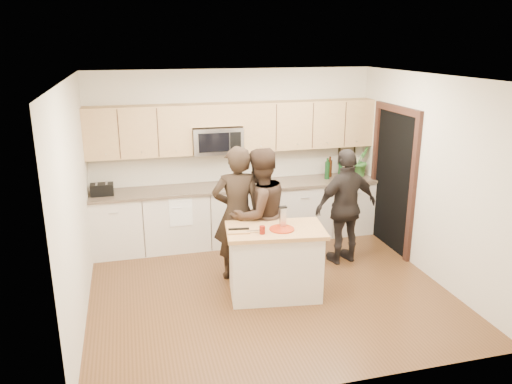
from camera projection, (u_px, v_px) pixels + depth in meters
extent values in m
plane|color=brown|center=(268.00, 288.00, 6.53)|extent=(4.50, 4.50, 0.00)
cube|color=beige|center=(234.00, 155.00, 7.98)|extent=(4.50, 0.02, 2.70)
cube|color=beige|center=(332.00, 254.00, 4.28)|extent=(4.50, 0.02, 2.70)
cube|color=beige|center=(76.00, 204.00, 5.59)|extent=(0.02, 4.00, 2.70)
cube|color=beige|center=(430.00, 178.00, 6.67)|extent=(0.02, 4.00, 2.70)
cube|color=white|center=(269.00, 77.00, 5.74)|extent=(4.50, 4.00, 0.02)
cube|color=beige|center=(239.00, 214.00, 7.96)|extent=(4.50, 0.62, 0.90)
cube|color=brown|center=(239.00, 186.00, 7.81)|extent=(4.50, 0.66, 0.04)
cube|color=tan|center=(138.00, 131.00, 7.34)|extent=(1.55, 0.33, 0.75)
cube|color=tan|center=(307.00, 124.00, 7.97)|extent=(2.17, 0.33, 0.75)
cube|color=tan|center=(216.00, 114.00, 7.56)|extent=(0.78, 0.33, 0.33)
cube|color=silver|center=(217.00, 140.00, 7.64)|extent=(0.76, 0.40, 0.40)
cube|color=black|center=(214.00, 143.00, 7.43)|extent=(0.47, 0.01, 0.29)
cube|color=black|center=(236.00, 142.00, 7.51)|extent=(0.17, 0.01, 0.29)
cube|color=black|center=(393.00, 182.00, 7.59)|extent=(0.02, 1.05, 2.10)
cube|color=black|center=(413.00, 192.00, 7.05)|extent=(0.06, 0.10, 2.10)
cube|color=black|center=(374.00, 172.00, 8.12)|extent=(0.06, 0.10, 2.10)
cube|color=black|center=(398.00, 109.00, 7.27)|extent=(0.06, 1.25, 0.10)
cube|color=black|center=(347.00, 153.00, 8.46)|extent=(0.30, 0.03, 0.38)
cube|color=tan|center=(347.00, 153.00, 8.45)|extent=(0.24, 0.00, 0.32)
cube|color=white|center=(181.00, 211.00, 7.37)|extent=(0.34, 0.01, 0.48)
cube|color=white|center=(178.00, 190.00, 7.57)|extent=(0.34, 0.60, 0.01)
cube|color=beige|center=(275.00, 264.00, 6.25)|extent=(1.18, 0.79, 0.85)
cube|color=#AA7547|center=(275.00, 230.00, 6.12)|extent=(1.28, 0.86, 0.05)
cylinder|color=#9A260E|center=(282.00, 229.00, 6.07)|extent=(0.31, 0.31, 0.02)
cube|color=silver|center=(283.00, 217.00, 6.13)|extent=(0.08, 0.06, 0.23)
cube|color=black|center=(283.00, 207.00, 6.09)|extent=(0.09, 0.06, 0.02)
cylinder|color=maroon|center=(262.00, 230.00, 5.93)|extent=(0.07, 0.07, 0.10)
cube|color=#AA7547|center=(238.00, 231.00, 6.01)|extent=(0.30, 0.24, 0.02)
cube|color=black|center=(239.00, 229.00, 6.01)|extent=(0.25, 0.07, 0.02)
cube|color=silver|center=(254.00, 231.00, 5.97)|extent=(0.18, 0.04, 0.01)
cube|color=black|center=(102.00, 189.00, 7.28)|extent=(0.33, 0.20, 0.17)
cube|color=silver|center=(96.00, 184.00, 7.24)|extent=(0.03, 0.14, 0.00)
cube|color=silver|center=(106.00, 183.00, 7.27)|extent=(0.03, 0.14, 0.00)
cylinder|color=black|center=(327.00, 169.00, 8.11)|extent=(0.08, 0.08, 0.35)
cylinder|color=#341809|center=(330.00, 167.00, 8.25)|extent=(0.08, 0.08, 0.34)
cylinder|color=black|center=(340.00, 166.00, 8.22)|extent=(0.07, 0.07, 0.38)
cylinder|color=#341809|center=(347.00, 167.00, 8.26)|extent=(0.08, 0.08, 0.31)
cylinder|color=#9E9B7C|center=(357.00, 166.00, 8.35)|extent=(0.08, 0.08, 0.32)
imported|color=#37742E|center=(361.00, 161.00, 8.28)|extent=(0.36, 0.34, 0.51)
imported|color=black|center=(237.00, 214.00, 6.60)|extent=(0.70, 0.49, 1.83)
imported|color=black|center=(259.00, 215.00, 6.61)|extent=(1.07, 0.96, 1.79)
imported|color=black|center=(346.00, 207.00, 7.10)|extent=(1.04, 0.57, 1.68)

